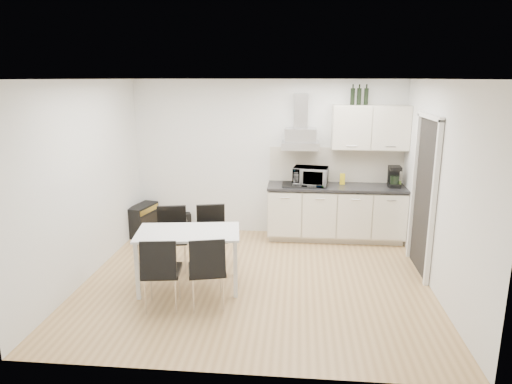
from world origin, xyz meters
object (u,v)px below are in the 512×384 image
chair_far_left (172,240)px  chair_far_right (212,238)px  dining_table (188,238)px  floor_speaker (185,222)px  chair_near_right (207,271)px  guitar_amp (143,220)px  kitchenette (339,190)px  chair_near_left (162,272)px

chair_far_left → chair_far_right: 0.55m
dining_table → floor_speaker: bearing=97.4°
dining_table → floor_speaker: dining_table is taller
chair_far_left → chair_near_right: (0.69, -0.98, 0.00)m
guitar_amp → floor_speaker: bearing=33.3°
chair_far_left → guitar_amp: (-0.91, 1.41, -0.18)m
kitchenette → chair_near_right: size_ratio=2.86×
chair_near_right → floor_speaker: 2.81m
dining_table → chair_near_right: bearing=-63.1°
chair_near_left → guitar_amp: 2.71m
dining_table → chair_near_right: chair_near_right is taller
dining_table → floor_speaker: size_ratio=4.29×
chair_far_left → chair_far_right: (0.53, 0.12, 0.00)m
kitchenette → guitar_amp: size_ratio=3.79×
floor_speaker → chair_far_left: bearing=-104.2°
chair_far_right → kitchenette: bearing=-156.7°
kitchenette → dining_table: kitchenette is taller
kitchenette → floor_speaker: kitchenette is taller
chair_near_left → guitar_amp: bearing=106.1°
chair_far_right → dining_table: bearing=61.1°
dining_table → chair_near_left: size_ratio=1.55×
chair_far_left → guitar_amp: 1.69m
guitar_amp → floor_speaker: size_ratio=2.09×
dining_table → chair_far_left: chair_far_left is taller
chair_far_right → guitar_amp: (-1.44, 1.29, -0.18)m
kitchenette → chair_far_left: bearing=-147.8°
chair_near_left → floor_speaker: 2.77m
floor_speaker → kitchenette: bearing=-25.9°
chair_far_left → floor_speaker: 1.70m
chair_far_left → chair_far_right: bearing=179.5°
guitar_amp → floor_speaker: 0.73m
guitar_amp → chair_near_left: bearing=-53.4°
kitchenette → dining_table: 2.86m
chair_far_left → chair_near_right: bearing=111.7°
chair_far_right → guitar_amp: size_ratio=1.32×
kitchenette → chair_far_right: (-1.85, -1.38, -0.39)m
chair_far_left → chair_near_right: size_ratio=1.00×
dining_table → chair_near_right: (0.33, -0.47, -0.22)m
chair_far_left → chair_near_left: same height
dining_table → chair_near_left: chair_near_left is taller
dining_table → chair_far_left: size_ratio=1.55×
chair_far_right → floor_speaker: bearing=-77.0°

